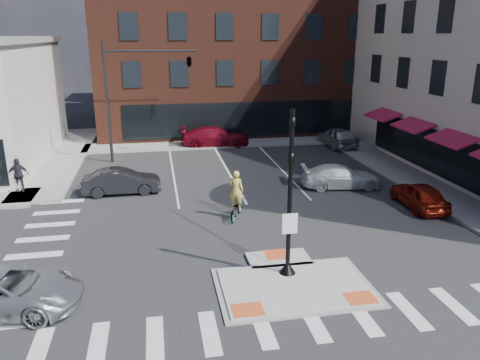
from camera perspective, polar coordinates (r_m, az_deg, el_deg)
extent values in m
plane|color=#28282B|center=(17.21, 6.14, -12.14)|extent=(120.00, 120.00, 0.00)
cube|color=gray|center=(16.78, 6.64, -12.86)|extent=(5.40, 3.60, 0.06)
cube|color=#A8A8A3|center=(16.76, 6.64, -12.77)|extent=(5.00, 3.20, 0.12)
cube|color=#A8A8A3|center=(18.53, 4.74, -9.60)|extent=(2.40, 1.40, 0.12)
cube|color=#DE5227|center=(15.33, 0.93, -15.52)|extent=(1.00, 0.80, 0.01)
cube|color=#DE5227|center=(16.39, 14.46, -13.75)|extent=(1.00, 0.80, 0.01)
cube|color=#DE5227|center=(18.76, 4.51, -9.03)|extent=(0.90, 0.90, 0.01)
cube|color=gray|center=(35.92, -20.61, 2.75)|extent=(3.00, 20.00, 0.15)
cube|color=gray|center=(29.90, 20.80, -0.07)|extent=(3.00, 24.00, 0.15)
cube|color=gray|center=(38.01, 1.18, 4.62)|extent=(26.00, 3.00, 0.15)
cube|color=#55261A|center=(46.93, -1.31, 16.18)|extent=(24.00, 18.00, 15.00)
cube|color=black|center=(38.63, 0.89, 7.44)|extent=(20.00, 0.12, 2.80)
cube|color=black|center=(30.13, 23.08, 3.01)|extent=(0.12, 16.00, 2.60)
cube|color=#CE1B4D|center=(29.48, 22.25, 5.51)|extent=(1.46, 3.00, 0.58)
cube|color=#CE1B4D|center=(34.59, 17.00, 7.62)|extent=(1.46, 3.00, 0.58)
cube|color=slate|center=(66.41, -10.31, 14.10)|extent=(10.00, 12.00, 10.00)
cube|color=brown|center=(69.67, 0.77, 15.32)|extent=(12.00, 12.00, 12.00)
cone|color=black|center=(17.38, 5.80, -10.51)|extent=(0.60, 0.60, 0.45)
cylinder|color=black|center=(16.25, 6.11, -1.57)|extent=(0.16, 0.16, 5.80)
cube|color=white|center=(16.53, 6.10, -5.31)|extent=(0.55, 0.04, 0.75)
imported|color=black|center=(15.70, 6.35, 5.70)|extent=(0.18, 0.22, 1.10)
imported|color=black|center=(15.98, 6.21, 1.48)|extent=(0.18, 0.22, 1.10)
cylinder|color=black|center=(32.76, -15.83, 8.90)|extent=(0.20, 0.20, 8.00)
cylinder|color=black|center=(32.34, -10.86, 15.20)|extent=(6.00, 0.14, 0.14)
imported|color=black|center=(32.45, -6.24, 14.34)|extent=(0.48, 2.24, 0.90)
imported|color=#B6B8BE|center=(16.95, -26.98, -11.93)|extent=(5.27, 3.08, 1.38)
imported|color=maroon|center=(25.32, 21.02, -1.74)|extent=(1.71, 3.95, 1.33)
imported|color=silver|center=(27.39, 12.17, 0.42)|extent=(4.70, 2.38, 1.31)
imported|color=#232328|center=(26.55, -14.23, -0.17)|extent=(4.24, 1.55, 1.39)
imported|color=#AAACB1|center=(37.46, 11.76, 5.17)|extent=(2.08, 4.67, 1.56)
imported|color=maroon|center=(36.92, -3.05, 5.32)|extent=(5.40, 2.38, 1.54)
imported|color=#3F3F44|center=(22.38, -0.48, -3.44)|extent=(1.38, 2.01, 1.00)
imported|color=#E1C14F|center=(22.07, -0.48, -1.23)|extent=(0.82, 0.70, 1.92)
imported|color=black|center=(28.58, -26.98, 0.43)|extent=(0.91, 0.73, 1.81)
imported|color=#2E2A33|center=(28.35, -25.43, 0.59)|extent=(1.11, 0.48, 1.87)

